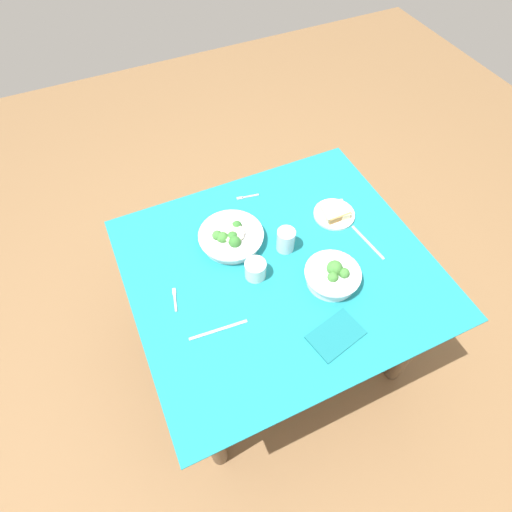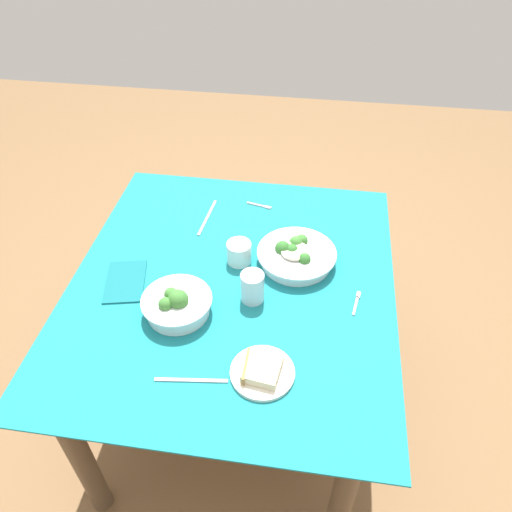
# 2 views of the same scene
# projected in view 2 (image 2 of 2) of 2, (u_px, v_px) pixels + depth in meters

# --- Properties ---
(ground_plane) EXTENTS (6.00, 6.00, 0.00)m
(ground_plane) POSITION_uv_depth(u_px,v_px,m) (237.00, 401.00, 2.10)
(ground_plane) COLOR brown
(dining_table) EXTENTS (1.17, 1.05, 0.72)m
(dining_table) POSITION_uv_depth(u_px,v_px,m) (233.00, 305.00, 1.69)
(dining_table) COLOR #197A84
(dining_table) RESTS_ON ground_plane
(broccoli_bowl_far) EXTENTS (0.27, 0.27, 0.08)m
(broccoli_bowl_far) POSITION_uv_depth(u_px,v_px,m) (296.00, 255.00, 1.67)
(broccoli_bowl_far) COLOR white
(broccoli_bowl_far) RESTS_ON dining_table
(broccoli_bowl_near) EXTENTS (0.21, 0.21, 0.10)m
(broccoli_bowl_near) POSITION_uv_depth(u_px,v_px,m) (177.00, 304.00, 1.49)
(broccoli_bowl_near) COLOR white
(broccoli_bowl_near) RESTS_ON dining_table
(bread_side_plate) EXTENTS (0.18, 0.18, 0.04)m
(bread_side_plate) POSITION_uv_depth(u_px,v_px,m) (262.00, 371.00, 1.34)
(bread_side_plate) COLOR silver
(bread_side_plate) RESTS_ON dining_table
(water_glass_center) EXTENTS (0.08, 0.08, 0.08)m
(water_glass_center) POSITION_uv_depth(u_px,v_px,m) (239.00, 252.00, 1.66)
(water_glass_center) COLOR silver
(water_glass_center) RESTS_ON dining_table
(water_glass_side) EXTENTS (0.07, 0.07, 0.10)m
(water_glass_side) POSITION_uv_depth(u_px,v_px,m) (252.00, 287.00, 1.52)
(water_glass_side) COLOR silver
(water_glass_side) RESTS_ON dining_table
(fork_by_far_bowl) EXTENTS (0.11, 0.03, 0.00)m
(fork_by_far_bowl) POSITION_uv_depth(u_px,v_px,m) (357.00, 301.00, 1.55)
(fork_by_far_bowl) COLOR #B7B7BC
(fork_by_far_bowl) RESTS_ON dining_table
(fork_by_near_bowl) EXTENTS (0.03, 0.10, 0.00)m
(fork_by_near_bowl) POSITION_uv_depth(u_px,v_px,m) (260.00, 206.00, 1.92)
(fork_by_near_bowl) COLOR #B7B7BC
(fork_by_near_bowl) RESTS_ON dining_table
(table_knife_left) EXTENTS (0.22, 0.03, 0.00)m
(table_knife_left) POSITION_uv_depth(u_px,v_px,m) (207.00, 217.00, 1.86)
(table_knife_left) COLOR #B7B7BC
(table_knife_left) RESTS_ON dining_table
(table_knife_right) EXTENTS (0.03, 0.20, 0.00)m
(table_knife_right) POSITION_uv_depth(u_px,v_px,m) (191.00, 380.00, 1.33)
(table_knife_right) COLOR #B7B7BC
(table_knife_right) RESTS_ON dining_table
(napkin_folded_upper) EXTENTS (0.21, 0.16, 0.01)m
(napkin_folded_upper) POSITION_uv_depth(u_px,v_px,m) (125.00, 281.00, 1.61)
(napkin_folded_upper) COLOR #156870
(napkin_folded_upper) RESTS_ON dining_table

